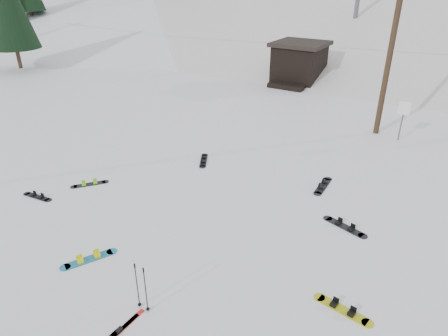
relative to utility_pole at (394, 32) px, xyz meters
The scene contains 16 objects.
ground 14.90m from the utility_pole, 98.13° to the right, with size 200.00×200.00×0.00m, color white.
ski_slope 44.31m from the utility_pole, 92.79° to the left, with size 60.00×75.00×45.00m, color silver.
ridge_left 53.35m from the utility_pole, 138.18° to the left, with size 34.00×85.00×38.00m, color white.
treeline_left 44.65m from the utility_pole, 144.16° to the left, with size 20.00×64.00×10.00m, color black, non-canonical shape.
utility_pole is the anchor object (origin of this frame).
trail_sign 3.60m from the utility_pole, 21.04° to the right, with size 0.50×0.09×1.85m.
lift_hut 10.40m from the utility_pole, 135.24° to the left, with size 3.40×4.10×2.75m.
hero_snowboard 15.28m from the utility_pole, 107.40° to the right, with size 0.85×1.42×0.11m.
hero_skis 16.16m from the utility_pole, 97.00° to the right, with size 0.14×1.79×0.09m.
ski_poles 15.08m from the utility_pole, 97.43° to the right, with size 0.35×0.09×1.27m.
board_scatter_a 15.87m from the utility_pole, 124.15° to the right, with size 1.27×0.36×0.09m.
board_scatter_b 9.97m from the utility_pole, 126.75° to the right, with size 0.84×1.26×0.10m.
board_scatter_c 14.18m from the utility_pole, 125.03° to the right, with size 0.94×1.14×0.10m.
board_scatter_d 9.89m from the utility_pole, 82.66° to the right, with size 1.48×0.65×0.11m.
board_scatter_e 13.03m from the utility_pole, 80.15° to the right, with size 1.47×0.46×0.10m.
board_scatter_f 8.01m from the utility_pole, 93.00° to the right, with size 0.35×1.57×0.11m.
Camera 1 is at (5.37, -5.25, 7.13)m, focal length 32.00 mm.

